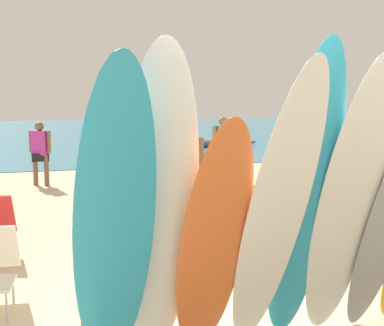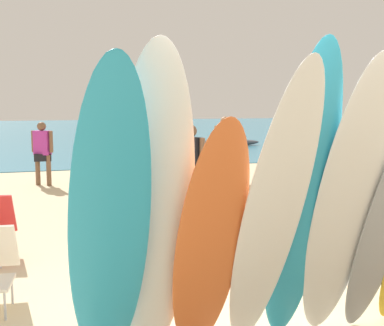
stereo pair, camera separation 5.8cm
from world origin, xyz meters
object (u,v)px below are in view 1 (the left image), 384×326
object	(u,v)px
surfboard_white_5	(348,208)
beachgoer_photographing	(168,154)
surfboard_rack	(270,267)
distant_boat	(214,144)
surfboard_orange_2	(213,246)
surfboard_white_1	(158,217)
surfboard_teal_0	(114,235)
surfboard_teal_4	(303,204)
beachgoer_strolling	(223,144)
beachgoer_by_water	(40,149)
beachgoer_near_rack	(116,153)
beachgoer_midbeach	(190,163)
surfboard_white_3	(275,219)

from	to	relation	value
surfboard_white_5	beachgoer_photographing	bearing A→B (deg)	92.51
surfboard_rack	beachgoer_photographing	xyz separation A→B (m)	(0.48, 5.77, 0.42)
distant_boat	surfboard_orange_2	bearing A→B (deg)	-109.37
surfboard_white_1	surfboard_white_5	bearing A→B (deg)	2.45
surfboard_white_1	surfboard_orange_2	distance (m)	0.48
surfboard_rack	surfboard_teal_0	world-z (taller)	surfboard_teal_0
surfboard_teal_4	beachgoer_strolling	world-z (taller)	surfboard_teal_4
surfboard_rack	surfboard_white_1	size ratio (longest dim) A/B	1.35
surfboard_teal_0	distant_boat	size ratio (longest dim) A/B	0.56
surfboard_white_1	beachgoer_by_water	size ratio (longest dim) A/B	1.64
beachgoer_photographing	distant_boat	size ratio (longest dim) A/B	0.37
surfboard_white_5	beachgoer_near_rack	xyz separation A→B (m)	(-0.78, 7.64, -0.32)
surfboard_teal_4	distant_boat	xyz separation A→B (m)	(5.26, 17.07, -1.08)
surfboard_rack	beachgoer_midbeach	distance (m)	4.35
surfboard_white_5	beachgoer_photographing	xyz separation A→B (m)	(0.12, 6.39, -0.24)
surfboard_rack	distant_boat	size ratio (longest dim) A/B	0.77
surfboard_orange_2	surfboard_white_5	distance (m)	1.14
surfboard_teal_4	surfboard_white_5	bearing A→B (deg)	-2.25
surfboard_teal_4	beachgoer_photographing	world-z (taller)	surfboard_teal_4
surfboard_teal_0	surfboard_orange_2	xyz separation A→B (m)	(0.74, 0.14, -0.19)
surfboard_orange_2	distant_boat	xyz separation A→B (m)	(6.01, 17.10, -0.81)
surfboard_white_3	beachgoer_strolling	size ratio (longest dim) A/B	1.51
surfboard_rack	beachgoer_by_water	distance (m)	8.54
beachgoer_photographing	surfboard_teal_0	bearing A→B (deg)	-30.01
surfboard_orange_2	beachgoer_near_rack	world-z (taller)	surfboard_orange_2
surfboard_teal_0	surfboard_white_3	size ratio (longest dim) A/B	1.00
surfboard_white_5	beachgoer_by_water	xyz separation A→B (m)	(-2.44, 8.90, -0.30)
surfboard_teal_4	surfboard_white_1	bearing A→B (deg)	-174.28
beachgoer_by_water	distant_boat	distance (m)	11.04
beachgoer_photographing	distant_boat	xyz separation A→B (m)	(4.77, 10.73, -0.79)
distant_boat	surfboard_rack	bearing A→B (deg)	-107.66
surfboard_rack	surfboard_white_1	xyz separation A→B (m)	(-1.17, -0.59, 0.68)
surfboard_rack	distant_boat	xyz separation A→B (m)	(5.25, 16.49, -0.38)
surfboard_teal_4	surfboard_white_5	size ratio (longest dim) A/B	1.03
surfboard_rack	surfboard_teal_0	size ratio (longest dim) A/B	1.37
beachgoer_photographing	distant_boat	world-z (taller)	beachgoer_photographing
surfboard_teal_0	distant_boat	xyz separation A→B (m)	(6.75, 17.23, -1.00)
beachgoer_near_rack	surfboard_teal_4	bearing A→B (deg)	-49.36
surfboard_rack	surfboard_teal_0	xyz separation A→B (m)	(-1.50, -0.74, 0.63)
beachgoer_photographing	beachgoer_strolling	distance (m)	2.63
distant_boat	beachgoer_by_water	bearing A→B (deg)	-131.72
beachgoer_midbeach	surfboard_white_3	bearing A→B (deg)	136.10
surfboard_teal_0	surfboard_white_5	distance (m)	1.86
surfboard_rack	distant_boat	bearing A→B (deg)	72.34
surfboard_orange_2	beachgoer_photographing	bearing A→B (deg)	75.41
surfboard_white_1	surfboard_orange_2	size ratio (longest dim) A/B	1.24
beachgoer_near_rack	beachgoer_photographing	bearing A→B (deg)	-16.65
surfboard_rack	beachgoer_strolling	bearing A→B (deg)	72.70
surfboard_rack	beachgoer_strolling	size ratio (longest dim) A/B	2.07
distant_boat	surfboard_teal_0	bearing A→B (deg)	-111.39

